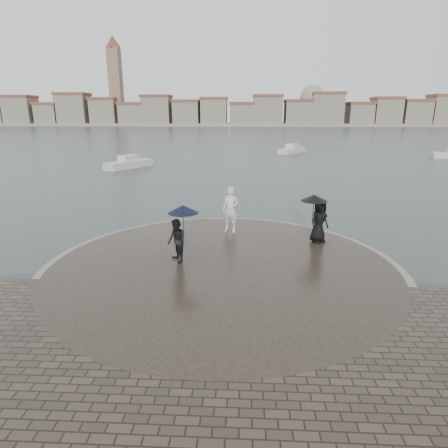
{
  "coord_description": "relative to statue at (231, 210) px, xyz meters",
  "views": [
    {
      "loc": [
        0.67,
        -8.61,
        5.43
      ],
      "look_at": [
        0.0,
        4.8,
        1.45
      ],
      "focal_mm": 30.0,
      "sensor_mm": 36.0,
      "label": 1
    }
  ],
  "objects": [
    {
      "name": "quay_tip",
      "position": [
        -0.16,
        -3.83,
        -1.19
      ],
      "size": [
        11.9,
        11.9,
        0.36
      ],
      "primitive_type": "cylinder",
      "color": "#2D261E",
      "rests_on": "ground"
    },
    {
      "name": "kerb_ring",
      "position": [
        -0.16,
        -3.83,
        -1.21
      ],
      "size": [
        12.5,
        12.5,
        0.32
      ],
      "primitive_type": "cylinder",
      "color": "gray",
      "rests_on": "ground"
    },
    {
      "name": "ground",
      "position": [
        -0.16,
        -7.33,
        -1.37
      ],
      "size": [
        400.0,
        400.0,
        0.0
      ],
      "primitive_type": "plane",
      "color": "#2B3835",
      "rests_on": "ground"
    },
    {
      "name": "boats",
      "position": [
        7.78,
        31.09,
        -0.99
      ],
      "size": [
        43.31,
        21.21,
        1.5
      ],
      "color": "beige",
      "rests_on": "ground"
    },
    {
      "name": "visitor_right",
      "position": [
        3.57,
        -1.19,
        0.13
      ],
      "size": [
        1.32,
        1.13,
        1.95
      ],
      "color": "black",
      "rests_on": "quay_tip"
    },
    {
      "name": "far_skyline",
      "position": [
        -6.45,
        153.38,
        4.24
      ],
      "size": [
        260.0,
        20.0,
        37.0
      ],
      "color": "gray",
      "rests_on": "ground"
    },
    {
      "name": "visitor_left",
      "position": [
        -1.69,
        -3.59,
        0.14
      ],
      "size": [
        1.25,
        1.13,
        2.04
      ],
      "color": "black",
      "rests_on": "quay_tip"
    },
    {
      "name": "statue",
      "position": [
        0.0,
        0.0,
        0.0
      ],
      "size": [
        0.85,
        0.68,
        2.01
      ],
      "primitive_type": "imported",
      "rotation": [
        0.0,
        0.0,
        -0.31
      ],
      "color": "silver",
      "rests_on": "quay_tip"
    }
  ]
}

